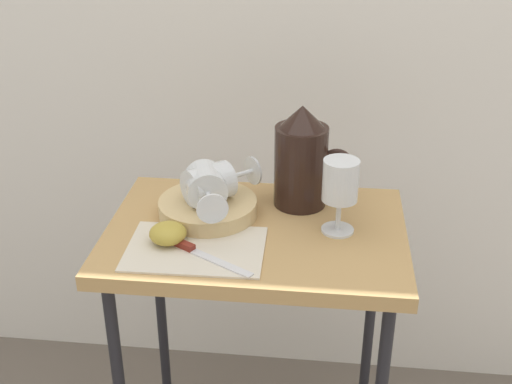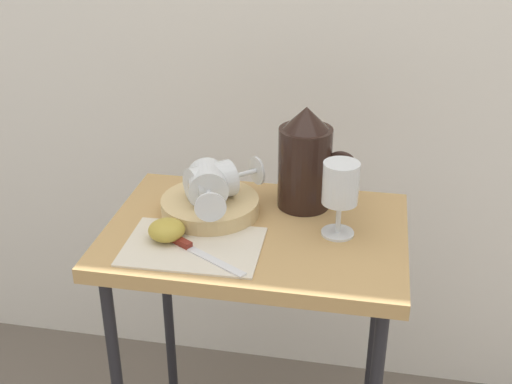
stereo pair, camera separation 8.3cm
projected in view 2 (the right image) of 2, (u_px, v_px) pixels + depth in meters
curtain_drape at (293, 35)px, 1.60m from camera, size 2.40×0.03×1.99m
table at (256, 263)px, 1.34m from camera, size 0.59×0.41×0.73m
linen_napkin at (193, 246)px, 1.23m from camera, size 0.26×0.18×0.00m
basket_tray at (210, 206)px, 1.34m from camera, size 0.20×0.20×0.03m
pitcher at (305, 166)px, 1.35m from camera, size 0.16×0.11×0.22m
wine_glass_upright at (340, 188)px, 1.23m from camera, size 0.07×0.07×0.15m
wine_glass_tipped_near at (213, 182)px, 1.32m from camera, size 0.16×0.15×0.08m
wine_glass_tipped_far at (208, 184)px, 1.31m from camera, size 0.11×0.16×0.08m
apple_half_left at (167, 230)px, 1.25m from camera, size 0.07×0.07×0.04m
knife at (187, 246)px, 1.22m from camera, size 0.20×0.13×0.01m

